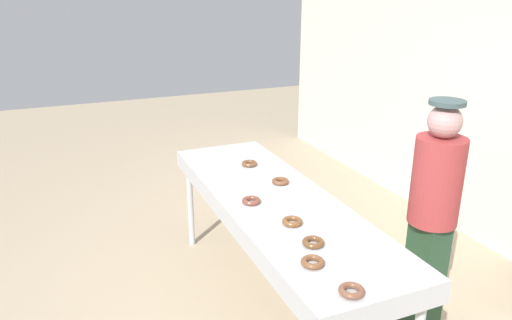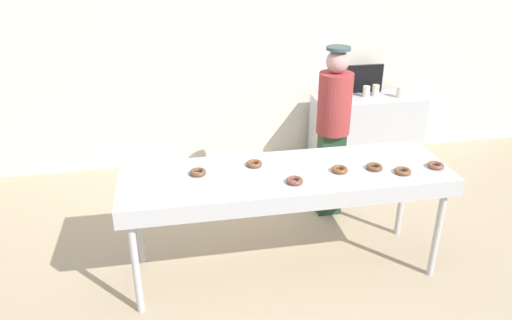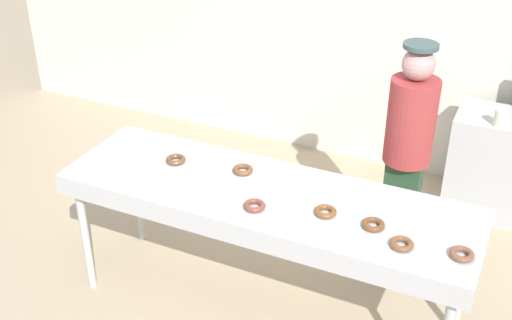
# 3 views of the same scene
# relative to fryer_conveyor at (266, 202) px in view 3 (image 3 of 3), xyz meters

# --- Properties ---
(ground_plane) EXTENTS (16.00, 16.00, 0.00)m
(ground_plane) POSITION_rel_fryer_conveyor_xyz_m (0.00, 0.00, -0.87)
(ground_plane) COLOR tan
(back_wall) EXTENTS (8.00, 0.12, 2.94)m
(back_wall) POSITION_rel_fryer_conveyor_xyz_m (0.00, 2.37, 0.60)
(back_wall) COLOR silver
(back_wall) RESTS_ON ground
(fryer_conveyor) EXTENTS (2.63, 0.80, 0.95)m
(fryer_conveyor) POSITION_rel_fryer_conveyor_xyz_m (0.00, 0.00, 0.00)
(fryer_conveyor) COLOR #B7BABF
(fryer_conveyor) RESTS_ON ground
(chocolate_donut_0) EXTENTS (0.19, 0.19, 0.04)m
(chocolate_donut_0) POSITION_rel_fryer_conveyor_xyz_m (0.01, -0.20, 0.09)
(chocolate_donut_0) COLOR brown
(chocolate_donut_0) RESTS_ON fryer_conveyor
(chocolate_donut_1) EXTENTS (0.18, 0.18, 0.04)m
(chocolate_donut_1) POSITION_rel_fryer_conveyor_xyz_m (-0.70, 0.08, 0.09)
(chocolate_donut_1) COLOR brown
(chocolate_donut_1) RESTS_ON fryer_conveyor
(chocolate_donut_2) EXTENTS (0.18, 0.18, 0.04)m
(chocolate_donut_2) POSITION_rel_fryer_conveyor_xyz_m (-0.23, 0.15, 0.09)
(chocolate_donut_2) COLOR brown
(chocolate_donut_2) RESTS_ON fryer_conveyor
(chocolate_donut_3) EXTENTS (0.18, 0.18, 0.04)m
(chocolate_donut_3) POSITION_rel_fryer_conveyor_xyz_m (0.90, -0.20, 0.09)
(chocolate_donut_3) COLOR brown
(chocolate_donut_3) RESTS_ON fryer_conveyor
(chocolate_donut_4) EXTENTS (0.16, 0.16, 0.04)m
(chocolate_donut_4) POSITION_rel_fryer_conveyor_xyz_m (0.71, -0.08, 0.09)
(chocolate_donut_4) COLOR brown
(chocolate_donut_4) RESTS_ON fryer_conveyor
(chocolate_donut_5) EXTENTS (0.17, 0.17, 0.04)m
(chocolate_donut_5) POSITION_rel_fryer_conveyor_xyz_m (0.42, -0.08, 0.09)
(chocolate_donut_5) COLOR brown
(chocolate_donut_5) RESTS_ON fryer_conveyor
(chocolate_donut_6) EXTENTS (0.17, 0.17, 0.04)m
(chocolate_donut_6) POSITION_rel_fryer_conveyor_xyz_m (1.21, -0.15, 0.09)
(chocolate_donut_6) COLOR brown
(chocolate_donut_6) RESTS_ON fryer_conveyor
(worker_baker) EXTENTS (0.33, 0.33, 1.73)m
(worker_baker) POSITION_rel_fryer_conveyor_xyz_m (0.67, 0.85, 0.11)
(worker_baker) COLOR #213E28
(worker_baker) RESTS_ON ground
(paper_cup_2) EXTENTS (0.08, 0.08, 0.13)m
(paper_cup_2) POSITION_rel_fryer_conveyor_xyz_m (1.17, 1.74, 0.06)
(paper_cup_2) COLOR beige
(paper_cup_2) RESTS_ON prep_counter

